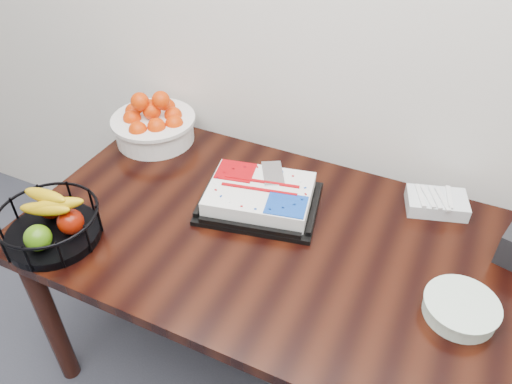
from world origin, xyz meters
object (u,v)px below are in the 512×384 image
at_px(cake_tray, 260,197).
at_px(fruit_basket, 49,222).
at_px(plate_stack, 460,309).
at_px(table, 301,263).
at_px(tangerine_bowl, 153,120).

bearing_deg(cake_tray, fruit_basket, -140.85).
bearing_deg(fruit_basket, plate_stack, 11.36).
height_order(table, cake_tray, cake_tray).
distance_m(table, fruit_basket, 0.80).
distance_m(tangerine_bowl, plate_stack, 1.29).
distance_m(table, tangerine_bowl, 0.83).
bearing_deg(table, cake_tray, 150.81).
height_order(tangerine_bowl, plate_stack, tangerine_bowl).
relative_size(table, plate_stack, 9.00).
relative_size(cake_tray, plate_stack, 2.22).
bearing_deg(tangerine_bowl, cake_tray, -19.01).
height_order(fruit_basket, plate_stack, fruit_basket).
xyz_separation_m(table, tangerine_bowl, (-0.75, 0.30, 0.18)).
relative_size(table, tangerine_bowl, 5.46).
relative_size(cake_tray, tangerine_bowl, 1.35).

